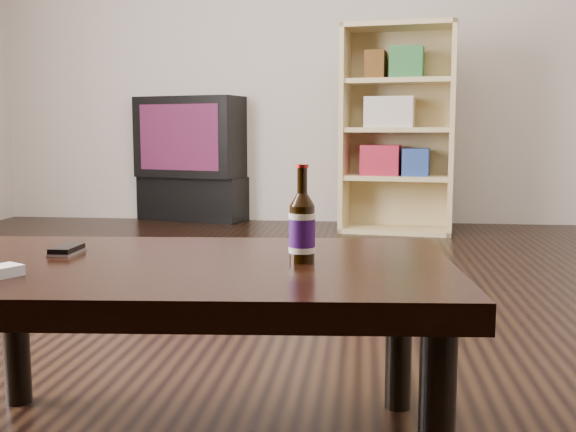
# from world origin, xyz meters

# --- Properties ---
(floor) EXTENTS (5.00, 6.00, 0.01)m
(floor) POSITION_xyz_m (0.00, 0.00, -0.01)
(floor) COLOR black
(floor) RESTS_ON ground
(wall_back) EXTENTS (5.00, 0.02, 2.70)m
(wall_back) POSITION_xyz_m (0.00, 3.01, 1.35)
(wall_back) COLOR beige
(wall_back) RESTS_ON ground
(tv_stand) EXTENTS (0.94, 0.65, 0.34)m
(tv_stand) POSITION_xyz_m (-0.98, 3.04, 0.17)
(tv_stand) COLOR black
(tv_stand) RESTS_ON floor
(tv) EXTENTS (0.94, 0.73, 0.62)m
(tv) POSITION_xyz_m (-0.98, 3.04, 0.65)
(tv) COLOR black
(tv) RESTS_ON tv_stand
(bookshelf) EXTENTS (0.80, 0.45, 1.41)m
(bookshelf) POSITION_xyz_m (0.57, 2.52, 0.74)
(bookshelf) COLOR tan
(bookshelf) RESTS_ON floor
(coffee_table) EXTENTS (1.18, 0.75, 0.43)m
(coffee_table) POSITION_xyz_m (-0.02, -0.82, 0.37)
(coffee_table) COLOR black
(coffee_table) RESTS_ON floor
(beer_bottle) EXTENTS (0.08, 0.08, 0.21)m
(beer_bottle) POSITION_xyz_m (0.22, -0.79, 0.50)
(beer_bottle) COLOR black
(beer_bottle) RESTS_ON coffee_table
(phone) EXTENTS (0.05, 0.10, 0.02)m
(phone) POSITION_xyz_m (-0.32, -0.75, 0.43)
(phone) COLOR #A7A6A9
(phone) RESTS_ON coffee_table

